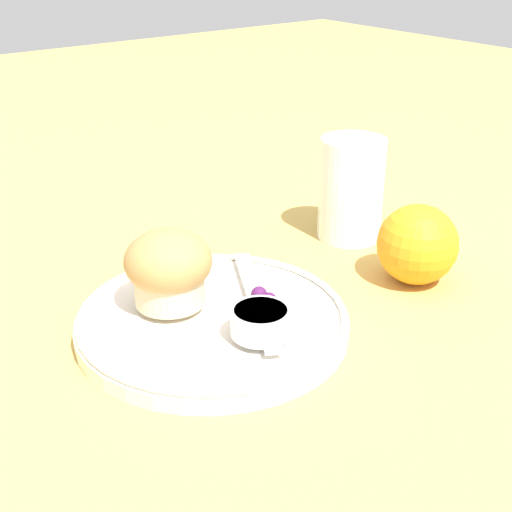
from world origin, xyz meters
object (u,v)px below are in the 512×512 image
butter_knife (256,298)px  orange_fruit (417,244)px  muffin (169,268)px  juice_glass (351,189)px

butter_knife → orange_fruit: (0.04, 0.17, 0.02)m
muffin → orange_fruit: bearing=71.0°
orange_fruit → juice_glass: (-0.12, 0.03, 0.02)m
orange_fruit → juice_glass: juice_glass is taller
orange_fruit → juice_glass: bearing=168.1°
muffin → butter_knife: 0.08m
muffin → juice_glass: juice_glass is taller
orange_fruit → butter_knife: bearing=-102.3°
muffin → juice_glass: bearing=98.4°
muffin → juice_glass: 0.26m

